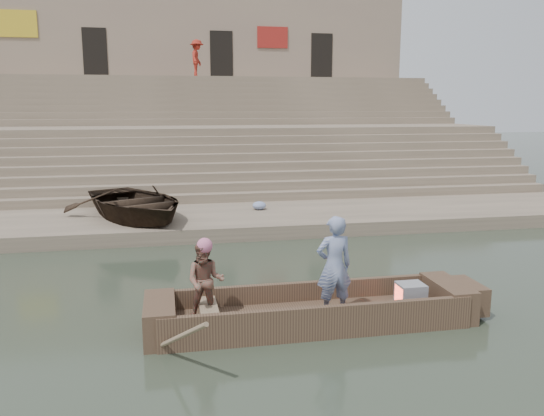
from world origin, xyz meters
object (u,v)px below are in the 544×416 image
object	(u,v)px
main_rowboat	(311,318)
pedestrian	(197,58)
television	(410,294)
standing_man	(334,266)
beached_rowboat	(135,203)
rowing_man	(205,281)

from	to	relation	value
main_rowboat	pedestrian	world-z (taller)	pedestrian
television	pedestrian	bearing A→B (deg)	96.20
standing_man	beached_rowboat	bearing A→B (deg)	-69.87
main_rowboat	standing_man	xyz separation A→B (m)	(0.34, -0.17, 0.97)
standing_man	rowing_man	bearing A→B (deg)	-10.10
main_rowboat	television	xyz separation A→B (m)	(1.82, -0.00, 0.31)
standing_man	beached_rowboat	xyz separation A→B (m)	(-3.63, 7.98, -0.20)
rowing_man	pedestrian	bearing A→B (deg)	98.57
rowing_man	standing_man	bearing A→B (deg)	6.20
beached_rowboat	pedestrian	xyz separation A→B (m)	(2.77, 13.74, 5.28)
standing_man	rowing_man	xyz separation A→B (m)	(-2.13, 0.21, -0.20)
television	pedestrian	world-z (taller)	pedestrian
standing_man	pedestrian	world-z (taller)	pedestrian
standing_man	television	size ratio (longest dim) A/B	3.74
rowing_man	main_rowboat	bearing A→B (deg)	10.63
main_rowboat	standing_man	world-z (taller)	standing_man
standing_man	pedestrian	xyz separation A→B (m)	(-0.86, 21.72, 5.08)
main_rowboat	television	distance (m)	1.84
pedestrian	main_rowboat	bearing A→B (deg)	-164.32
main_rowboat	beached_rowboat	distance (m)	8.51
beached_rowboat	pedestrian	size ratio (longest dim) A/B	2.43
main_rowboat	standing_man	size ratio (longest dim) A/B	2.91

